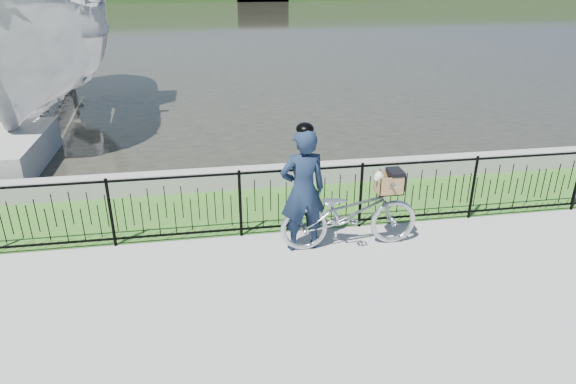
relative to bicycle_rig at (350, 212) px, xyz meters
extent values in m
plane|color=gray|center=(-0.65, -1.02, -0.58)|extent=(120.00, 120.00, 0.00)
cube|color=#32631F|center=(-0.65, 1.58, -0.57)|extent=(60.00, 2.00, 0.01)
plane|color=#27261D|center=(-0.65, 31.98, -0.58)|extent=(120.00, 120.00, 0.00)
cube|color=gray|center=(-0.65, 2.58, -0.38)|extent=(60.00, 0.30, 0.40)
imported|color=#B2B7BF|center=(-0.01, 0.00, -0.01)|extent=(2.17, 0.76, 1.14)
cube|color=black|center=(0.59, 0.00, 0.30)|extent=(0.38, 0.18, 0.02)
cube|color=olive|center=(0.59, 0.00, 0.31)|extent=(0.39, 0.30, 0.01)
cube|color=olive|center=(0.59, 0.14, 0.45)|extent=(0.39, 0.02, 0.30)
cube|color=olive|center=(0.59, -0.14, 0.45)|extent=(0.39, 0.01, 0.30)
cube|color=olive|center=(0.78, 0.00, 0.45)|extent=(0.02, 0.30, 0.30)
cube|color=olive|center=(0.41, 0.00, 0.45)|extent=(0.02, 0.30, 0.30)
cube|color=black|center=(0.68, 0.00, 0.63)|extent=(0.21, 0.32, 0.06)
cube|color=black|center=(0.80, 0.00, 0.48)|extent=(0.02, 0.32, 0.24)
ellipsoid|color=silver|center=(0.57, 0.00, 0.43)|extent=(0.31, 0.22, 0.20)
sphere|color=silver|center=(0.42, -0.02, 0.58)|extent=(0.15, 0.15, 0.15)
sphere|color=silver|center=(0.37, -0.04, 0.55)|extent=(0.07, 0.07, 0.07)
sphere|color=black|center=(0.34, -0.05, 0.54)|extent=(0.02, 0.02, 0.02)
cone|color=olive|center=(0.42, 0.04, 0.64)|extent=(0.06, 0.08, 0.08)
cone|color=olive|center=(0.44, -0.06, 0.64)|extent=(0.06, 0.08, 0.08)
imported|color=#132036|center=(-0.74, 0.05, 0.40)|extent=(0.76, 0.54, 1.95)
ellipsoid|color=black|center=(-0.74, 0.05, 1.35)|extent=(0.26, 0.29, 0.18)
imported|color=silver|center=(-6.50, 8.48, 1.39)|extent=(4.34, 10.36, 3.93)
camera|label=1|loc=(-2.11, -6.86, 3.52)|focal=32.00mm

